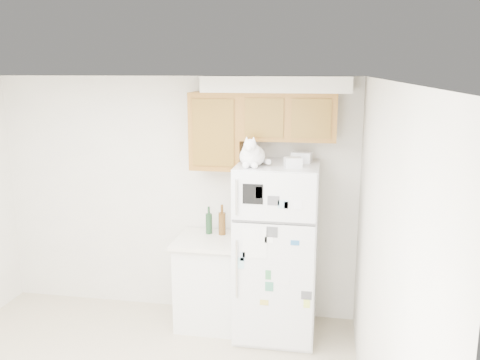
% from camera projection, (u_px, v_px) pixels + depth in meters
% --- Properties ---
extents(room_shell, '(3.84, 4.04, 2.52)m').
position_uv_depth(room_shell, '(116.00, 198.00, 3.57)').
color(room_shell, silver).
rests_on(room_shell, ground_plane).
extents(refrigerator, '(0.76, 0.78, 1.70)m').
position_uv_depth(refrigerator, '(277.00, 251.00, 4.89)').
color(refrigerator, white).
rests_on(refrigerator, ground_plane).
extents(base_counter, '(0.64, 0.64, 0.92)m').
position_uv_depth(base_counter, '(209.00, 281.00, 5.16)').
color(base_counter, white).
rests_on(base_counter, ground_plane).
extents(cat, '(0.28, 0.42, 0.29)m').
position_uv_depth(cat, '(252.00, 155.00, 4.57)').
color(cat, white).
rests_on(cat, refrigerator).
extents(storage_box_back, '(0.20, 0.15, 0.10)m').
position_uv_depth(storage_box_back, '(302.00, 157.00, 4.78)').
color(storage_box_back, white).
rests_on(storage_box_back, refrigerator).
extents(storage_box_front, '(0.18, 0.15, 0.09)m').
position_uv_depth(storage_box_front, '(293.00, 162.00, 4.55)').
color(storage_box_front, white).
rests_on(storage_box_front, refrigerator).
extents(bottle_green, '(0.07, 0.07, 0.28)m').
position_uv_depth(bottle_green, '(209.00, 220.00, 5.16)').
color(bottle_green, '#19381E').
rests_on(bottle_green, base_counter).
extents(bottle_amber, '(0.07, 0.07, 0.31)m').
position_uv_depth(bottle_amber, '(222.00, 220.00, 5.13)').
color(bottle_amber, '#593814').
rests_on(bottle_amber, base_counter).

